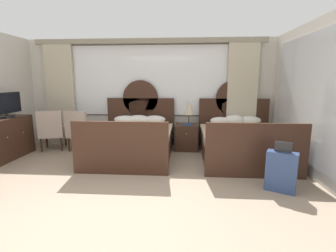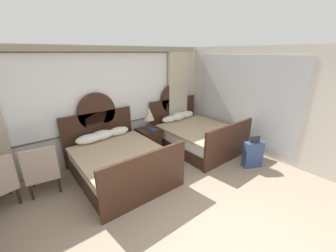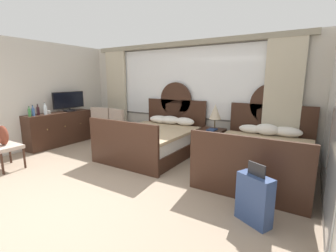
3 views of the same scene
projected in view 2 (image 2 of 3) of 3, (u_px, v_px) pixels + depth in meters
ground_plane at (220, 251)px, 2.83m from camera, size 24.00×24.00×0.00m
wall_back_window at (103, 101)px, 5.02m from camera, size 6.23×0.22×2.70m
wall_right_mirror at (253, 101)px, 5.37m from camera, size 0.08×4.24×2.70m
bed_near_window at (118, 160)px, 4.46m from camera, size 1.72×2.15×1.68m
bed_near_mirror at (196, 135)px, 5.84m from camera, size 1.72×2.15×1.68m
nightstand_between_beds at (149, 140)px, 5.61m from camera, size 0.53×0.56×0.62m
table_lamp_on_nightstand at (149, 114)px, 5.42m from camera, size 0.27×0.27×0.58m
book_on_nightstand at (152, 129)px, 5.45m from camera, size 0.18×0.26×0.03m
armchair_by_window_left at (42, 169)px, 3.86m from camera, size 0.63×0.63×0.97m
suitcase_on_floor at (253, 154)px, 4.82m from camera, size 0.47×0.36×0.77m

